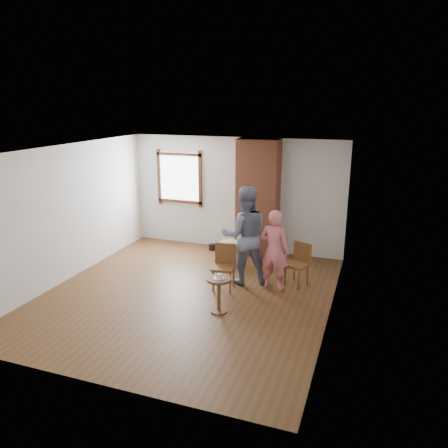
{
  "coord_description": "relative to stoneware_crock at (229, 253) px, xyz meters",
  "views": [
    {
      "loc": [
        3.05,
        -6.61,
        3.4
      ],
      "look_at": [
        0.41,
        0.8,
        1.15
      ],
      "focal_mm": 35.0,
      "sensor_mm": 36.0,
      "label": 1
    }
  ],
  "objects": [
    {
      "name": "side_table",
      "position": [
        0.56,
        -2.16,
        0.16
      ],
      "size": [
        0.4,
        0.4,
        0.6
      ],
      "color": "brown",
      "rests_on": "ground"
    },
    {
      "name": "brick_chimney",
      "position": [
        0.39,
        0.79,
        1.05
      ],
      "size": [
        0.9,
        0.5,
        2.6
      ],
      "primitive_type": "cube",
      "color": "#A7593B",
      "rests_on": "ground"
    },
    {
      "name": "stoneware_crock",
      "position": [
        0.0,
        0.0,
        0.0
      ],
      "size": [
        0.45,
        0.45,
        0.5
      ],
      "primitive_type": "cylinder",
      "rotation": [
        0.0,
        0.0,
        0.18
      ],
      "color": "#C3A78D",
      "rests_on": "ground"
    },
    {
      "name": "person_pink",
      "position": [
        1.18,
        -0.92,
        0.51
      ],
      "size": [
        0.59,
        0.42,
        1.51
      ],
      "primitive_type": "imported",
      "rotation": [
        0.0,
        0.0,
        3.03
      ],
      "color": "#D66B73",
      "rests_on": "ground"
    },
    {
      "name": "dining_chair_left",
      "position": [
        0.31,
        -1.21,
        0.22
      ],
      "size": [
        0.44,
        0.44,
        0.84
      ],
      "rotation": [
        0.0,
        0.0,
        0.14
      ],
      "color": "brown",
      "rests_on": "ground"
    },
    {
      "name": "cake_plate",
      "position": [
        0.56,
        -2.16,
        0.36
      ],
      "size": [
        0.18,
        0.18,
        0.01
      ],
      "primitive_type": "cylinder",
      "color": "white",
      "rests_on": "side_table"
    },
    {
      "name": "dining_chair_right",
      "position": [
        1.59,
        -0.57,
        0.21
      ],
      "size": [
        0.5,
        0.5,
        0.81
      ],
      "rotation": [
        0.0,
        0.0,
        -0.42
      ],
      "color": "brown",
      "rests_on": "ground"
    },
    {
      "name": "dark_pot",
      "position": [
        -0.67,
        0.69,
        -0.17
      ],
      "size": [
        0.16,
        0.16,
        0.15
      ],
      "primitive_type": "cylinder",
      "rotation": [
        0.0,
        0.0,
        -0.08
      ],
      "color": "black",
      "rests_on": "ground"
    },
    {
      "name": "cake_slice",
      "position": [
        0.57,
        -2.16,
        0.39
      ],
      "size": [
        0.08,
        0.07,
        0.06
      ],
      "primitive_type": "cube",
      "color": "white",
      "rests_on": "cake_plate"
    },
    {
      "name": "ground",
      "position": [
        -0.21,
        -1.71,
        -0.25
      ],
      "size": [
        5.5,
        5.5,
        0.0
      ],
      "primitive_type": "plane",
      "color": "brown",
      "rests_on": "ground"
    },
    {
      "name": "man",
      "position": [
        0.58,
        -0.82,
        0.69
      ],
      "size": [
        1.13,
        1.03,
        1.88
      ],
      "primitive_type": "imported",
      "rotation": [
        0.0,
        0.0,
        3.57
      ],
      "color": "#151839",
      "rests_on": "ground"
    },
    {
      "name": "room_shell",
      "position": [
        -0.26,
        -1.11,
        1.56
      ],
      "size": [
        5.04,
        5.52,
        2.62
      ],
      "color": "silver",
      "rests_on": "ground"
    }
  ]
}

